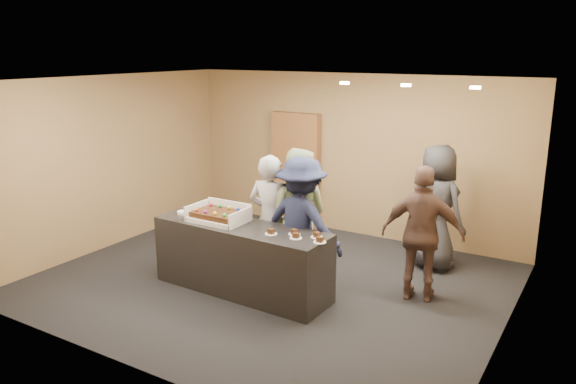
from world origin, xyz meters
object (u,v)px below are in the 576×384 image
(sheet_cake, at_px, (218,214))
(person_navy_man, at_px, (301,225))
(storage_cabinet, at_px, (296,170))
(cake_box, at_px, (220,217))
(person_dark_suit, at_px, (436,207))
(person_sage_man, at_px, (296,216))
(serving_counter, at_px, (242,258))
(person_server_grey, at_px, (271,220))
(plate_stack, at_px, (183,212))
(person_brown_extra, at_px, (423,234))

(sheet_cake, height_order, person_navy_man, person_navy_man)
(storage_cabinet, bearing_deg, person_navy_man, -58.09)
(cake_box, xyz_separation_m, person_dark_suit, (2.25, 2.08, -0.05))
(sheet_cake, distance_m, person_navy_man, 1.10)
(cake_box, height_order, person_dark_suit, person_dark_suit)
(person_sage_man, bearing_deg, person_navy_man, 120.64)
(serving_counter, bearing_deg, person_dark_suit, 50.15)
(cake_box, relative_size, person_server_grey, 0.42)
(plate_stack, xyz_separation_m, person_server_grey, (1.14, 0.44, -0.04))
(person_navy_man, distance_m, person_brown_extra, 1.52)
(plate_stack, bearing_deg, serving_counter, -0.64)
(person_navy_man, xyz_separation_m, person_brown_extra, (1.43, 0.52, -0.03))
(person_navy_man, bearing_deg, person_brown_extra, -156.52)
(serving_counter, height_order, sheet_cake, sheet_cake)
(sheet_cake, bearing_deg, person_sage_man, 40.70)
(cake_box, relative_size, person_dark_suit, 0.41)
(storage_cabinet, xyz_separation_m, person_navy_man, (1.50, -2.41, -0.11))
(person_server_grey, bearing_deg, storage_cabinet, -69.23)
(sheet_cake, bearing_deg, person_navy_man, 24.33)
(person_server_grey, bearing_deg, sheet_cake, 38.47)
(storage_cabinet, xyz_separation_m, sheet_cake, (0.50, -2.86, -0.01))
(person_sage_man, xyz_separation_m, person_dark_suit, (1.46, 1.44, -0.02))
(storage_cabinet, height_order, sheet_cake, storage_cabinet)
(storage_cabinet, bearing_deg, plate_stack, -92.33)
(person_server_grey, xyz_separation_m, person_brown_extra, (1.90, 0.52, -0.02))
(person_server_grey, xyz_separation_m, person_dark_suit, (1.73, 1.66, 0.02))
(person_sage_man, xyz_separation_m, person_brown_extra, (1.64, 0.29, -0.06))
(person_brown_extra, bearing_deg, serving_counter, 13.36)
(storage_cabinet, height_order, cake_box, storage_cabinet)
(person_brown_extra, xyz_separation_m, person_dark_suit, (-0.18, 1.14, 0.04))
(storage_cabinet, distance_m, person_brown_extra, 3.49)
(person_sage_man, height_order, person_brown_extra, person_sage_man)
(person_server_grey, bearing_deg, person_sage_man, -141.77)
(sheet_cake, height_order, plate_stack, sheet_cake)
(person_server_grey, distance_m, person_sage_man, 0.35)
(person_sage_man, relative_size, person_brown_extra, 1.06)
(plate_stack, distance_m, person_server_grey, 1.22)
(storage_cabinet, height_order, person_server_grey, storage_cabinet)
(person_sage_man, height_order, person_navy_man, person_sage_man)
(person_brown_extra, bearing_deg, person_dark_suit, -93.06)
(person_sage_man, distance_m, person_dark_suit, 2.05)
(serving_counter, relative_size, person_dark_suit, 1.33)
(storage_cabinet, distance_m, person_sage_man, 2.54)
(plate_stack, bearing_deg, person_sage_man, 25.31)
(person_dark_suit, bearing_deg, plate_stack, 58.39)
(sheet_cake, relative_size, plate_stack, 4.10)
(serving_counter, height_order, person_server_grey, person_server_grey)
(storage_cabinet, xyz_separation_m, person_brown_extra, (2.93, -1.89, -0.14))
(person_dark_suit, bearing_deg, person_sage_man, 66.63)
(serving_counter, relative_size, person_navy_man, 1.35)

